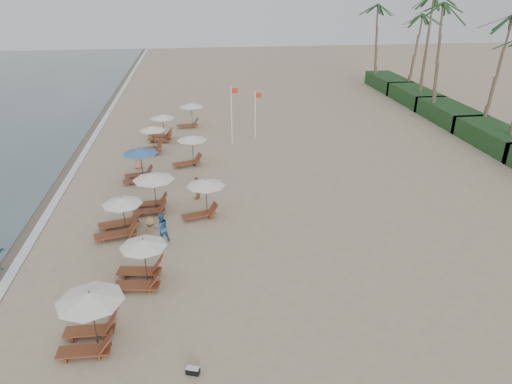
{
  "coord_description": "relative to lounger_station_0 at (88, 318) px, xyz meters",
  "views": [
    {
      "loc": [
        -2.22,
        -18.75,
        12.47
      ],
      "look_at": [
        1.0,
        5.39,
        1.3
      ],
      "focal_mm": 32.39,
      "sensor_mm": 36.0,
      "label": 1
    }
  ],
  "objects": [
    {
      "name": "lounger_station_0",
      "position": [
        0.0,
        0.0,
        0.0
      ],
      "size": [
        2.65,
        2.46,
        2.39
      ],
      "color": "brown",
      "rests_on": "ground"
    },
    {
      "name": "wet_sand_band",
      "position": [
        -5.96,
        14.7,
        -1.28
      ],
      "size": [
        3.2,
        140.0,
        0.01
      ],
      "primitive_type": "cube",
      "color": "#6B5E4C",
      "rests_on": "ground"
    },
    {
      "name": "lounger_station_3",
      "position": [
        1.5,
        11.09,
        -0.01
      ],
      "size": [
        2.61,
        2.42,
        2.34
      ],
      "color": "brown",
      "rests_on": "ground"
    },
    {
      "name": "foam_line",
      "position": [
        -4.66,
        14.7,
        -1.27
      ],
      "size": [
        0.5,
        140.0,
        0.02
      ],
      "primitive_type": "cube",
      "color": "white",
      "rests_on": "ground"
    },
    {
      "name": "beachgoer_far_b",
      "position": [
        -0.02,
        18.13,
        -0.44
      ],
      "size": [
        0.73,
        0.93,
        1.67
      ],
      "primitive_type": "imported",
      "rotation": [
        0.0,
        0.0,
        1.31
      ],
      "color": "tan",
      "rests_on": "ground"
    },
    {
      "name": "flag_pole_far",
      "position": [
        9.39,
        24.22,
        1.01
      ],
      "size": [
        0.6,
        0.08,
        4.1
      ],
      "color": "silver",
      "rests_on": "ground"
    },
    {
      "name": "inland_station_2",
      "position": [
        3.76,
        28.21,
        0.12
      ],
      "size": [
        2.66,
        2.24,
        2.22
      ],
      "color": "brown",
      "rests_on": "ground"
    },
    {
      "name": "flag_pole_near",
      "position": [
        7.25,
        22.76,
        1.4
      ],
      "size": [
        0.6,
        0.08,
        4.86
      ],
      "color": "silver",
      "rests_on": "ground"
    },
    {
      "name": "lounger_station_5",
      "position": [
        0.69,
        21.4,
        -0.16
      ],
      "size": [
        2.4,
        2.15,
        2.21
      ],
      "color": "brown",
      "rests_on": "ground"
    },
    {
      "name": "inland_station_1",
      "position": [
        3.73,
        18.33,
        0.07
      ],
      "size": [
        2.76,
        2.24,
        2.22
      ],
      "color": "brown",
      "rests_on": "ground"
    },
    {
      "name": "beachgoer_near",
      "position": [
        0.59,
        1.31,
        -0.43
      ],
      "size": [
        0.69,
        0.52,
        1.71
      ],
      "primitive_type": "imported",
      "rotation": [
        0.0,
        0.0,
        0.2
      ],
      "color": "tan",
      "rests_on": "ground"
    },
    {
      "name": "lounger_station_4",
      "position": [
        0.31,
        15.83,
        -0.03
      ],
      "size": [
        2.57,
        2.36,
        2.32
      ],
      "color": "brown",
      "rests_on": "ground"
    },
    {
      "name": "lounger_station_2",
      "position": [
        -0.1,
        8.59,
        -0.33
      ],
      "size": [
        2.74,
        2.56,
        2.09
      ],
      "color": "brown",
      "rests_on": "ground"
    },
    {
      "name": "inland_station_0",
      "position": [
        4.47,
        9.94,
        0.11
      ],
      "size": [
        2.69,
        2.24,
        2.22
      ],
      "color": "brown",
      "rests_on": "ground"
    },
    {
      "name": "lounger_station_1",
      "position": [
        1.48,
        3.79,
        -0.23
      ],
      "size": [
        2.57,
        2.13,
        2.24
      ],
      "color": "brown",
      "rests_on": "ground"
    },
    {
      "name": "beachgoer_mid_b",
      "position": [
        1.78,
        6.76,
        -0.39
      ],
      "size": [
        1.2,
        1.31,
        1.77
      ],
      "primitive_type": "imported",
      "rotation": [
        0.0,
        0.0,
        2.19
      ],
      "color": "olive",
      "rests_on": "ground"
    },
    {
      "name": "beachgoer_mid_a",
      "position": [
        2.22,
        7.37,
        -0.44
      ],
      "size": [
        1.01,
        0.93,
        1.67
      ],
      "primitive_type": "imported",
      "rotation": [
        0.0,
        0.0,
        3.6
      ],
      "color": "#315E95",
      "rests_on": "ground"
    },
    {
      "name": "beachgoer_far_a",
      "position": [
        4.16,
        12.37,
        -0.54
      ],
      "size": [
        0.78,
        0.92,
        1.48
      ],
      "primitive_type": "imported",
      "rotation": [
        0.0,
        0.0,
        4.12
      ],
      "color": "#BA584A",
      "rests_on": "ground"
    },
    {
      "name": "shrub_hedge",
      "position": [
        28.54,
        19.2,
        -0.48
      ],
      "size": [
        3.2,
        53.0,
        1.6
      ],
      "color": "#193D1C",
      "rests_on": "ground"
    },
    {
      "name": "duffel_bag",
      "position": [
        3.73,
        -1.88,
        -1.15
      ],
      "size": [
        0.52,
        0.37,
        0.26
      ],
      "color": "black",
      "rests_on": "ground"
    },
    {
      "name": "lounger_station_6",
      "position": [
        1.28,
        24.56,
        -0.21
      ],
      "size": [
        2.53,
        2.37,
        2.28
      ],
      "color": "brown",
      "rests_on": "ground"
    },
    {
      "name": "ground",
      "position": [
        6.54,
        4.7,
        -1.28
      ],
      "size": [
        160.0,
        160.0,
        0.0
      ],
      "primitive_type": "plane",
      "color": "tan",
      "rests_on": "ground"
    }
  ]
}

